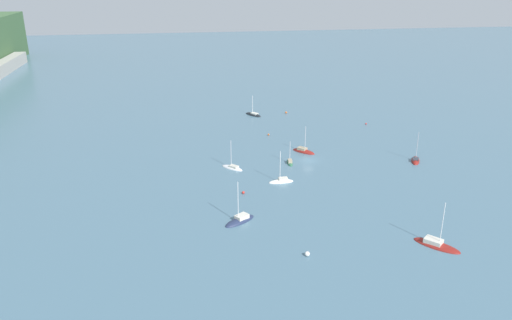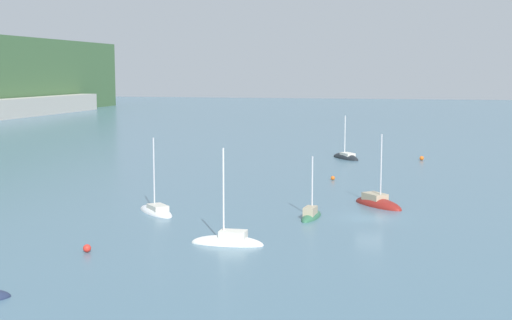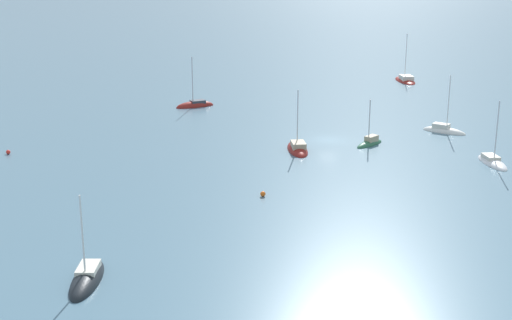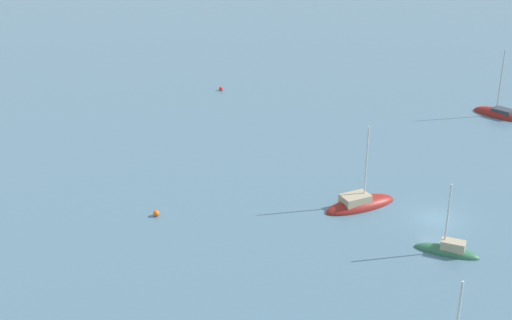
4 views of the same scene
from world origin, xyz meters
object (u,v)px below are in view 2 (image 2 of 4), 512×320
Objects in this scene: sailboat_2 at (378,205)px; mooring_buoy_1 at (422,158)px; sailboat_3 at (156,212)px; sailboat_0 at (228,243)px; mooring_buoy_3 at (87,248)px; sailboat_5 at (346,158)px; mooring_buoy_0 at (333,178)px; sailboat_6 at (311,216)px.

mooring_buoy_1 is (39.85, -4.04, 0.23)m from sailboat_2.
sailboat_2 is 1.03× the size of sailboat_3.
mooring_buoy_3 is (-5.01, 9.80, 0.19)m from sailboat_0.
sailboat_2 is at bearing -111.13° from sailboat_3.
sailboat_3 is 1.04× the size of sailboat_5.
sailboat_0 reaches higher than sailboat_3.
sailboat_5 reaches higher than mooring_buoy_0.
sailboat_3 is at bearing 150.69° from mooring_buoy_0.
sailboat_0 is 13.69× the size of mooring_buoy_3.
sailboat_2 reaches higher than sailboat_6.
sailboat_5 is 14.46× the size of mooring_buoy_0.
sailboat_3 reaches higher than mooring_buoy_1.
sailboat_6 is at bearing -129.92° from sailboat_3.
mooring_buoy_3 is (-63.88, 12.63, 0.24)m from sailboat_5.
sailboat_0 is 1.10× the size of sailboat_5.
sailboat_3 is 49.94m from sailboat_5.
sailboat_6 is at bearing -40.96° from mooring_buoy_3.
sailboat_3 is 11.88× the size of mooring_buoy_1.
sailboat_6 is 48.61m from mooring_buoy_1.
sailboat_2 is at bearing 174.21° from mooring_buoy_1.
sailboat_2 is 17.61m from mooring_buoy_0.
sailboat_5 is at bearing 92.87° from mooring_buoy_1.
sailboat_6 reaches higher than mooring_buoy_3.
mooring_buoy_1 is at bearing -24.64° from mooring_buoy_0.
sailboat_2 reaches higher than mooring_buoy_3.
mooring_buoy_0 is 0.86× the size of mooring_buoy_3.
sailboat_2 is 13.33× the size of mooring_buoy_3.
sailboat_5 reaches higher than sailboat_6.
sailboat_2 reaches higher than sailboat_3.
sailboat_0 is at bearing -71.26° from sailboat_2.
sailboat_2 is 31.94m from mooring_buoy_3.
sailboat_2 reaches higher than mooring_buoy_1.
sailboat_2 is 1.29× the size of sailboat_6.
mooring_buoy_1 is at bearing 131.21° from sailboat_2.
mooring_buoy_3 is (-40.87, 13.56, 0.04)m from mooring_buoy_0.
sailboat_3 is (10.71, 10.36, -0.03)m from sailboat_0.
mooring_buoy_3 is at bearing 25.04° from sailboat_0.
mooring_buoy_0 is (-23.01, -0.93, 0.20)m from sailboat_5.
sailboat_6 is (11.85, -4.83, 0.02)m from sailboat_0.
sailboat_0 reaches higher than sailboat_6.
sailboat_2 is 12.29× the size of mooring_buoy_1.
sailboat_2 reaches higher than sailboat_5.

